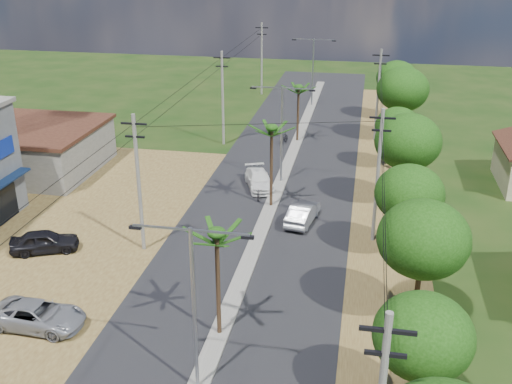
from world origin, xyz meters
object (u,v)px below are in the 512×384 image
car_parked_silver (38,316)px  car_silver_mid (303,213)px  car_white_far (259,180)px  car_parked_dark (45,242)px

car_parked_silver → car_silver_mid: bearing=-36.3°
car_white_far → car_parked_silver: bearing=-131.1°
car_parked_silver → car_parked_dark: (-3.76, 7.54, 0.04)m
car_white_far → car_parked_silver: (-7.73, -20.64, 0.01)m
car_silver_mid → car_parked_dark: bearing=34.7°
car_silver_mid → car_white_far: 7.13m
car_parked_silver → car_parked_dark: size_ratio=1.16×
car_white_far → car_parked_dark: (-11.49, -13.10, 0.05)m
car_parked_silver → car_parked_dark: car_parked_dark is taller
car_silver_mid → car_parked_silver: bearing=61.0°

